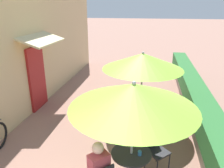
# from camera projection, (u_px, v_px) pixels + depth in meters

# --- Properties ---
(cafe_facade_wall) EXTENTS (0.98, 11.38, 4.20)m
(cafe_facade_wall) POSITION_uv_depth(u_px,v_px,m) (36.00, 45.00, 7.36)
(cafe_facade_wall) COLOR #D6B784
(cafe_facade_wall) RESTS_ON ground_plane
(planter_hedge) EXTENTS (0.60, 10.38, 1.01)m
(planter_hedge) POSITION_uv_depth(u_px,v_px,m) (194.00, 98.00, 7.02)
(planter_hedge) COLOR gray
(planter_hedge) RESTS_ON ground_plane
(patio_table_near) EXTENTS (0.76, 0.76, 0.74)m
(patio_table_near) POSITION_uv_depth(u_px,v_px,m) (131.00, 162.00, 4.15)
(patio_table_near) COLOR #28282D
(patio_table_near) RESTS_ON ground_plane
(patio_umbrella_near) EXTENTS (2.23, 2.23, 2.17)m
(patio_umbrella_near) POSITION_uv_depth(u_px,v_px,m) (133.00, 96.00, 3.69)
(patio_umbrella_near) COLOR #B7B7BC
(patio_umbrella_near) RESTS_ON ground_plane
(cafe_chair_near_right) EXTENTS (0.57, 0.57, 0.87)m
(cafe_chair_near_right) POSITION_uv_depth(u_px,v_px,m) (155.00, 147.00, 4.60)
(cafe_chair_near_right) COLOR #232328
(cafe_chair_near_right) RESTS_ON ground_plane
(coffee_cup_near) EXTENTS (0.07, 0.07, 0.09)m
(coffee_cup_near) POSITION_uv_depth(u_px,v_px,m) (140.00, 153.00, 4.01)
(coffee_cup_near) COLOR teal
(coffee_cup_near) RESTS_ON patio_table_near
(patio_table_mid) EXTENTS (0.76, 0.76, 0.74)m
(patio_table_mid) POSITION_uv_depth(u_px,v_px,m) (141.00, 106.00, 6.43)
(patio_table_mid) COLOR #28282D
(patio_table_mid) RESTS_ON ground_plane
(patio_umbrella_mid) EXTENTS (2.23, 2.23, 2.17)m
(patio_umbrella_mid) POSITION_uv_depth(u_px,v_px,m) (143.00, 61.00, 5.97)
(patio_umbrella_mid) COLOR #B7B7BC
(patio_umbrella_mid) RESTS_ON ground_plane
(cafe_chair_mid_left) EXTENTS (0.50, 0.50, 0.87)m
(cafe_chair_mid_left) POSITION_uv_depth(u_px,v_px,m) (150.00, 119.00, 5.77)
(cafe_chair_mid_left) COLOR #232328
(cafe_chair_mid_left) RESTS_ON ground_plane
(cafe_chair_mid_right) EXTENTS (0.50, 0.50, 0.87)m
(cafe_chair_mid_right) POSITION_uv_depth(u_px,v_px,m) (133.00, 97.00, 7.11)
(cafe_chair_mid_right) COLOR #232328
(cafe_chair_mid_right) RESTS_ON ground_plane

